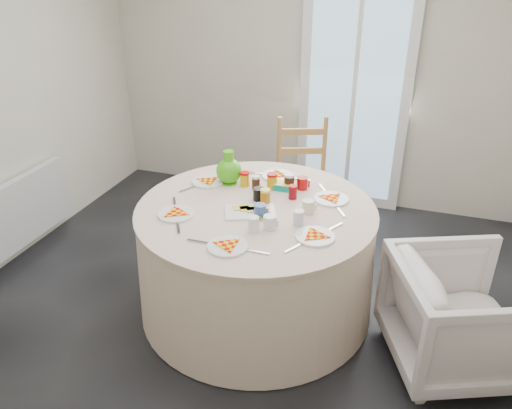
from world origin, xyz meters
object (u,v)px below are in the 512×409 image
(table, at_px, (256,260))
(armchair, at_px, (461,310))
(radiator, at_px, (23,210))
(wooden_chair, at_px, (303,184))
(green_pitcher, at_px, (229,171))

(table, height_order, armchair, table)
(radiator, relative_size, armchair, 1.31)
(wooden_chair, relative_size, green_pitcher, 4.36)
(wooden_chair, distance_m, armchair, 1.76)
(wooden_chair, height_order, armchair, wooden_chair)
(table, xyz_separation_m, green_pitcher, (-0.30, 0.30, 0.49))
(table, bearing_deg, wooden_chair, 86.98)
(radiator, height_order, wooden_chair, wooden_chair)
(wooden_chair, relative_size, armchair, 1.33)
(radiator, height_order, table, table)
(radiator, xyz_separation_m, armchair, (3.32, -0.22, 0.01))
(armchair, height_order, green_pitcher, green_pitcher)
(wooden_chair, bearing_deg, armchair, -65.16)
(radiator, distance_m, green_pitcher, 1.79)
(radiator, distance_m, table, 2.01)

